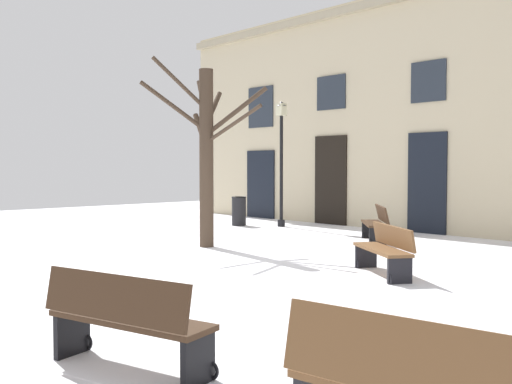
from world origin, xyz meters
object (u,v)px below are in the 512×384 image
(streetlamp, at_px, (281,150))
(bench_back_to_back_right, at_px, (376,223))
(bench_by_litter_bin, at_px, (385,249))
(litter_bin, at_px, (239,211))
(tree_foreground, at_px, (206,149))
(bench_far_corner, at_px, (125,320))

(streetlamp, bearing_deg, bench_back_to_back_right, -12.06)
(bench_by_litter_bin, bearing_deg, litter_bin, -171.75)
(tree_foreground, height_order, litter_bin, tree_foreground)
(tree_foreground, relative_size, bench_back_to_back_right, 2.87)
(tree_foreground, relative_size, litter_bin, 4.75)
(bench_back_to_back_right, bearing_deg, bench_far_corner, -20.68)
(bench_far_corner, relative_size, bench_by_litter_bin, 1.09)
(streetlamp, bearing_deg, tree_foreground, -65.84)
(streetlamp, distance_m, bench_back_to_back_right, 4.49)
(tree_foreground, bearing_deg, litter_bin, 130.05)
(streetlamp, relative_size, bench_by_litter_bin, 2.38)
(tree_foreground, relative_size, bench_by_litter_bin, 2.67)
(tree_foreground, relative_size, streetlamp, 1.12)
(streetlamp, bearing_deg, litter_bin, -145.90)
(bench_back_to_back_right, distance_m, bench_far_corner, 9.59)
(bench_far_corner, height_order, bench_by_litter_bin, bench_far_corner)
(litter_bin, height_order, bench_back_to_back_right, litter_bin)
(bench_by_litter_bin, bearing_deg, bench_far_corner, -45.72)
(streetlamp, xyz_separation_m, bench_far_corner, (7.70, -9.70, -1.82))
(streetlamp, distance_m, litter_bin, 2.25)
(bench_far_corner, bearing_deg, litter_bin, -61.09)
(tree_foreground, height_order, bench_far_corner, tree_foreground)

